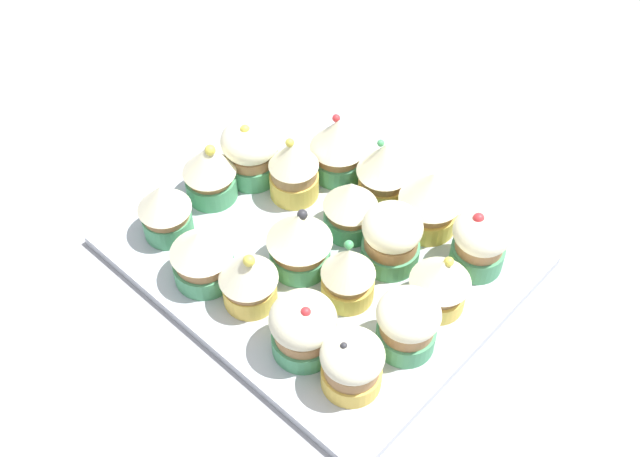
% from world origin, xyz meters
% --- Properties ---
extents(ground_plane, '(1.80, 1.80, 0.03)m').
position_xyz_m(ground_plane, '(0.00, 0.00, -0.01)').
color(ground_plane, '#9E9EA3').
extents(baking_tray, '(0.32, 0.38, 0.01)m').
position_xyz_m(baking_tray, '(0.00, 0.00, 0.01)').
color(baking_tray, silver).
rests_on(baking_tray, ground_plane).
extents(cupcake_0, '(0.06, 0.06, 0.07)m').
position_xyz_m(cupcake_0, '(-0.10, -0.13, 0.04)').
color(cupcake_0, '#EFC651').
rests_on(cupcake_0, baking_tray).
extents(cupcake_1, '(0.06, 0.06, 0.07)m').
position_xyz_m(cupcake_1, '(-0.03, -0.14, 0.05)').
color(cupcake_1, '#4C9E6B').
rests_on(cupcake_1, baking_tray).
extents(cupcake_2, '(0.06, 0.06, 0.07)m').
position_xyz_m(cupcake_2, '(0.03, -0.13, 0.05)').
color(cupcake_2, '#EFC651').
rests_on(cupcake_2, baking_tray).
extents(cupcake_3, '(0.06, 0.06, 0.07)m').
position_xyz_m(cupcake_3, '(0.09, -0.13, 0.05)').
color(cupcake_3, '#4C9E6B').
rests_on(cupcake_3, baking_tray).
extents(cupcake_4, '(0.06, 0.06, 0.07)m').
position_xyz_m(cupcake_4, '(-0.10, -0.07, 0.05)').
color(cupcake_4, '#4C9E6B').
rests_on(cupcake_4, baking_tray).
extents(cupcake_5, '(0.05, 0.05, 0.07)m').
position_xyz_m(cupcake_5, '(-0.03, -0.06, 0.05)').
color(cupcake_5, '#EFC651').
rests_on(cupcake_5, baking_tray).
extents(cupcake_6, '(0.06, 0.06, 0.07)m').
position_xyz_m(cupcake_6, '(0.04, -0.06, 0.05)').
color(cupcake_6, '#4C9E6B').
rests_on(cupcake_6, baking_tray).
extents(cupcake_7, '(0.07, 0.07, 0.08)m').
position_xyz_m(cupcake_7, '(0.10, -0.06, 0.05)').
color(cupcake_7, '#EFC651').
rests_on(cupcake_7, baking_tray).
extents(cupcake_8, '(0.06, 0.06, 0.07)m').
position_xyz_m(cupcake_8, '(-0.09, 0.01, 0.05)').
color(cupcake_8, '#EFC651').
rests_on(cupcake_8, baking_tray).
extents(cupcake_9, '(0.07, 0.07, 0.08)m').
position_xyz_m(cupcake_9, '(-0.03, -0.00, 0.05)').
color(cupcake_9, '#4C9E6B').
rests_on(cupcake_9, baking_tray).
extents(cupcake_10, '(0.06, 0.06, 0.07)m').
position_xyz_m(cupcake_10, '(0.04, -0.01, 0.05)').
color(cupcake_10, '#4C9E6B').
rests_on(cupcake_10, baking_tray).
extents(cupcake_11, '(0.06, 0.06, 0.08)m').
position_xyz_m(cupcake_11, '(0.10, 0.00, 0.05)').
color(cupcake_11, '#EFC651').
rests_on(cupcake_11, baking_tray).
extents(cupcake_12, '(0.06, 0.06, 0.07)m').
position_xyz_m(cupcake_12, '(-0.11, 0.06, 0.05)').
color(cupcake_12, '#4C9E6B').
rests_on(cupcake_12, baking_tray).
extents(cupcake_13, '(0.05, 0.05, 0.08)m').
position_xyz_m(cupcake_13, '(0.04, 0.07, 0.05)').
color(cupcake_13, '#EFC651').
rests_on(cupcake_13, baking_tray).
extents(cupcake_14, '(0.06, 0.06, 0.08)m').
position_xyz_m(cupcake_14, '(0.09, 0.06, 0.05)').
color(cupcake_14, '#4C9E6B').
rests_on(cupcake_14, baking_tray).
extents(cupcake_15, '(0.06, 0.06, 0.07)m').
position_xyz_m(cupcake_15, '(-0.09, 0.13, 0.05)').
color(cupcake_15, '#4C9E6B').
rests_on(cupcake_15, baking_tray).
extents(cupcake_16, '(0.06, 0.06, 0.07)m').
position_xyz_m(cupcake_16, '(-0.03, 0.14, 0.05)').
color(cupcake_16, '#4C9E6B').
rests_on(cupcake_16, baking_tray).
extents(cupcake_17, '(0.06, 0.06, 0.08)m').
position_xyz_m(cupcake_17, '(0.03, 0.13, 0.05)').
color(cupcake_17, '#4C9E6B').
rests_on(cupcake_17, baking_tray).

